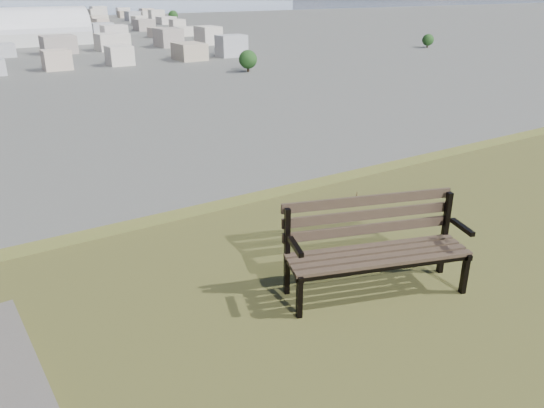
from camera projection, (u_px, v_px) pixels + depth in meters
park_bench at (374, 242)px, 5.37m from camera, size 1.93×1.13×0.97m
arena at (30, 33)px, 262.00m from camera, size 55.43×23.55×23.37m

